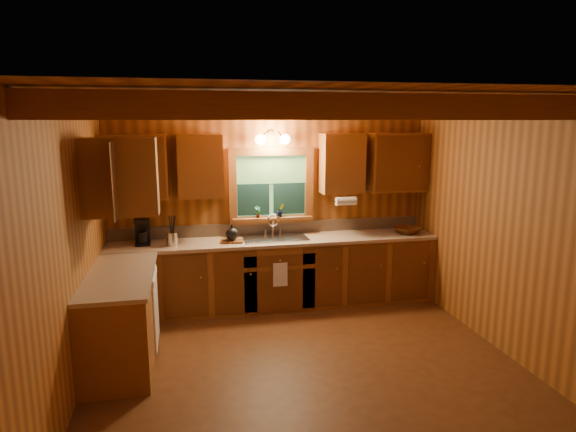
# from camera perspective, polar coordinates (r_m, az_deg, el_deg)

# --- Properties ---
(room) EXTENTS (4.20, 4.20, 4.20)m
(room) POSITION_cam_1_polar(r_m,az_deg,el_deg) (4.71, 2.00, -2.42)
(room) COLOR #562F15
(room) RESTS_ON ground
(ceiling_beams) EXTENTS (4.20, 2.54, 0.18)m
(ceiling_beams) POSITION_cam_1_polar(r_m,az_deg,el_deg) (4.58, 2.11, 12.20)
(ceiling_beams) COLOR brown
(ceiling_beams) RESTS_ON room
(base_cabinets) EXTENTS (4.20, 2.22, 0.86)m
(base_cabinets) POSITION_cam_1_polar(r_m,az_deg,el_deg) (6.09, -5.54, -7.85)
(base_cabinets) COLOR brown
(base_cabinets) RESTS_ON ground
(countertop) EXTENTS (4.20, 2.24, 0.04)m
(countertop) POSITION_cam_1_polar(r_m,az_deg,el_deg) (5.97, -5.50, -3.73)
(countertop) COLOR tan
(countertop) RESTS_ON base_cabinets
(backsplash) EXTENTS (4.20, 0.02, 0.16)m
(backsplash) POSITION_cam_1_polar(r_m,az_deg,el_deg) (6.58, -1.95, -1.39)
(backsplash) COLOR tan
(backsplash) RESTS_ON room
(dishwasher_panel) EXTENTS (0.02, 0.60, 0.80)m
(dishwasher_panel) POSITION_cam_1_polar(r_m,az_deg,el_deg) (5.51, -15.13, -10.29)
(dishwasher_panel) COLOR white
(dishwasher_panel) RESTS_ON base_cabinets
(upper_cabinets) EXTENTS (4.19, 1.77, 0.78)m
(upper_cabinets) POSITION_cam_1_polar(r_m,az_deg,el_deg) (5.92, -6.63, 5.58)
(upper_cabinets) COLOR brown
(upper_cabinets) RESTS_ON room
(window) EXTENTS (1.12, 0.08, 1.00)m
(window) POSITION_cam_1_polar(r_m,az_deg,el_deg) (6.47, -1.95, 3.33)
(window) COLOR brown
(window) RESTS_ON room
(window_sill) EXTENTS (1.06, 0.14, 0.04)m
(window_sill) POSITION_cam_1_polar(r_m,az_deg,el_deg) (6.49, -1.85, -0.30)
(window_sill) COLOR brown
(window_sill) RESTS_ON room
(wall_sconce) EXTENTS (0.45, 0.21, 0.17)m
(wall_sconce) POSITION_cam_1_polar(r_m,az_deg,el_deg) (6.30, -1.79, 8.92)
(wall_sconce) COLOR black
(wall_sconce) RESTS_ON room
(paper_towel_roll) EXTENTS (0.27, 0.11, 0.11)m
(paper_towel_roll) POSITION_cam_1_polar(r_m,az_deg,el_deg) (6.39, 6.74, 1.73)
(paper_towel_roll) COLOR white
(paper_towel_roll) RESTS_ON upper_cabinets
(dish_towel) EXTENTS (0.18, 0.01, 0.30)m
(dish_towel) POSITION_cam_1_polar(r_m,az_deg,el_deg) (6.11, -0.90, -6.83)
(dish_towel) COLOR white
(dish_towel) RESTS_ON base_cabinets
(sink) EXTENTS (0.82, 0.48, 0.43)m
(sink) POSITION_cam_1_polar(r_m,az_deg,el_deg) (6.34, -1.50, -3.02)
(sink) COLOR silver
(sink) RESTS_ON countertop
(coffee_maker) EXTENTS (0.18, 0.23, 0.32)m
(coffee_maker) POSITION_cam_1_polar(r_m,az_deg,el_deg) (6.28, -16.56, -1.75)
(coffee_maker) COLOR black
(coffee_maker) RESTS_ON countertop
(utensil_crock) EXTENTS (0.13, 0.13, 0.37)m
(utensil_crock) POSITION_cam_1_polar(r_m,az_deg,el_deg) (6.13, -13.31, -2.52)
(utensil_crock) COLOR silver
(utensil_crock) RESTS_ON countertop
(cutting_board) EXTENTS (0.30, 0.24, 0.02)m
(cutting_board) POSITION_cam_1_polar(r_m,az_deg,el_deg) (6.19, -6.53, -2.91)
(cutting_board) COLOR #5C3013
(cutting_board) RESTS_ON countertop
(teakettle) EXTENTS (0.16, 0.16, 0.20)m
(teakettle) POSITION_cam_1_polar(r_m,az_deg,el_deg) (6.16, -6.55, -2.09)
(teakettle) COLOR black
(teakettle) RESTS_ON cutting_board
(wicker_basket) EXTENTS (0.45, 0.45, 0.09)m
(wicker_basket) POSITION_cam_1_polar(r_m,az_deg,el_deg) (6.79, 13.65, -1.63)
(wicker_basket) COLOR #48230C
(wicker_basket) RESTS_ON countertop
(potted_plant_left) EXTENTS (0.09, 0.07, 0.16)m
(potted_plant_left) POSITION_cam_1_polar(r_m,az_deg,el_deg) (6.43, -3.55, 0.48)
(potted_plant_left) COLOR #5C3013
(potted_plant_left) RESTS_ON window_sill
(potted_plant_right) EXTENTS (0.11, 0.10, 0.18)m
(potted_plant_right) POSITION_cam_1_polar(r_m,az_deg,el_deg) (6.47, -0.90, 0.66)
(potted_plant_right) COLOR #5C3013
(potted_plant_right) RESTS_ON window_sill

